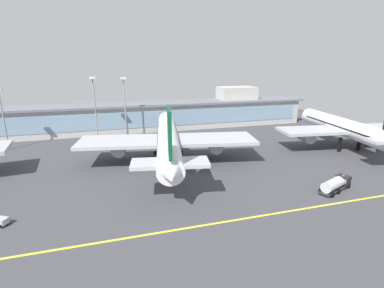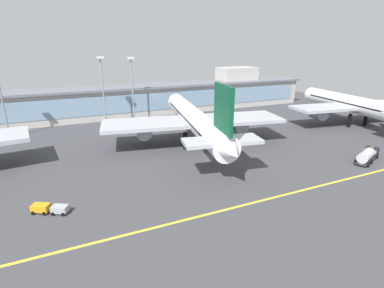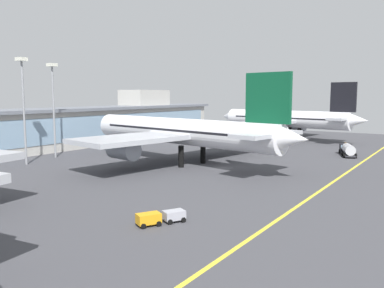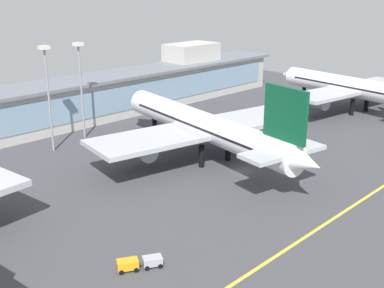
% 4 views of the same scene
% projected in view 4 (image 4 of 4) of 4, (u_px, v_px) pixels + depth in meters
% --- Properties ---
extents(ground_plane, '(185.36, 185.36, 0.00)m').
position_uv_depth(ground_plane, '(243.00, 171.00, 91.36)').
color(ground_plane, '#424247').
extents(taxiway_centreline_stripe, '(148.29, 0.50, 0.01)m').
position_uv_depth(taxiway_centreline_stripe, '(352.00, 207.00, 76.71)').
color(taxiway_centreline_stripe, yellow).
rests_on(taxiway_centreline_stripe, ground).
extents(terminal_building, '(135.40, 14.00, 16.03)m').
position_uv_depth(terminal_building, '(94.00, 96.00, 124.81)').
color(terminal_building, beige).
rests_on(terminal_building, ground).
extents(airliner_near_right, '(48.19, 58.70, 18.23)m').
position_uv_depth(airliner_near_right, '(205.00, 127.00, 95.81)').
color(airliner_near_right, black).
rests_on(airliner_near_right, ground).
extents(airliner_far_right, '(42.37, 50.78, 18.02)m').
position_uv_depth(airliner_far_right, '(352.00, 88.00, 131.94)').
color(airliner_far_right, black).
rests_on(airliner_far_right, ground).
extents(baggage_tug_near, '(5.63, 4.11, 1.40)m').
position_uv_depth(baggage_tug_near, '(139.00, 263.00, 59.97)').
color(baggage_tug_near, black).
rests_on(baggage_tug_near, ground).
extents(apron_light_mast_west, '(1.80, 1.80, 21.89)m').
position_uv_depth(apron_light_mast_west, '(47.00, 83.00, 97.83)').
color(apron_light_mast_west, gray).
rests_on(apron_light_mast_west, ground).
extents(apron_light_mast_east, '(1.80, 1.80, 21.46)m').
position_uv_depth(apron_light_mast_east, '(80.00, 76.00, 106.50)').
color(apron_light_mast_east, gray).
rests_on(apron_light_mast_east, ground).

